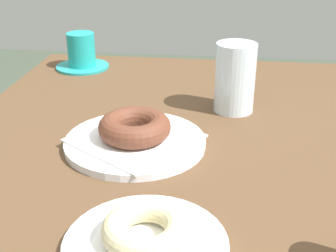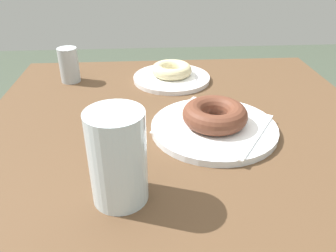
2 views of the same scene
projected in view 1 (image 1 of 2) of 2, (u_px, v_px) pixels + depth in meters
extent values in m
cube|color=brown|center=(174.00, 143.00, 0.83)|extent=(0.94, 0.80, 0.04)
cylinder|color=brown|center=(309.00, 203.00, 1.28)|extent=(0.05, 0.05, 0.69)
cylinder|color=brown|center=(72.00, 188.00, 1.35)|extent=(0.05, 0.05, 0.69)
cylinder|color=white|center=(148.00, 245.00, 0.53)|extent=(0.20, 0.20, 0.01)
cube|color=white|center=(148.00, 241.00, 0.53)|extent=(0.13, 0.13, 0.00)
torus|color=beige|center=(147.00, 230.00, 0.52)|extent=(0.10, 0.10, 0.03)
cylinder|color=white|center=(135.00, 142.00, 0.77)|extent=(0.24, 0.24, 0.01)
cube|color=white|center=(135.00, 138.00, 0.77)|extent=(0.25, 0.25, 0.00)
torus|color=brown|center=(135.00, 127.00, 0.76)|extent=(0.12, 0.12, 0.04)
cylinder|color=silver|center=(235.00, 78.00, 0.89)|extent=(0.08, 0.08, 0.14)
cylinder|color=teal|center=(83.00, 67.00, 1.17)|extent=(0.13, 0.13, 0.01)
cylinder|color=teal|center=(81.00, 49.00, 1.15)|extent=(0.07, 0.07, 0.08)
cylinder|color=black|center=(80.00, 35.00, 1.13)|extent=(0.06, 0.06, 0.00)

